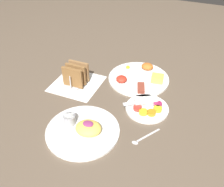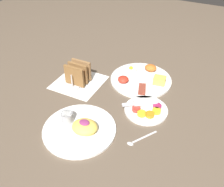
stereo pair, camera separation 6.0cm
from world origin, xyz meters
The scene contains 7 objects.
ground_plane centered at (0.00, 0.00, 0.00)m, with size 3.00×3.00×0.00m, color brown.
napkin_flat centered at (-0.22, 0.05, 0.00)m, with size 0.22×0.22×0.00m.
plate_breakfast centered at (0.04, 0.20, 0.01)m, with size 0.30×0.30×0.05m.
plate_condiments centered at (0.14, 0.00, 0.01)m, with size 0.19×0.18×0.04m.
plate_foreground centered at (-0.05, -0.22, 0.01)m, with size 0.28×0.28×0.06m.
toast_rack centered at (-0.22, 0.05, 0.05)m, with size 0.10×0.12×0.10m.
teaspoon centered at (0.17, -0.17, 0.00)m, with size 0.08×0.11×0.01m.
Camera 2 is at (0.36, -0.76, 0.70)m, focal length 40.00 mm.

